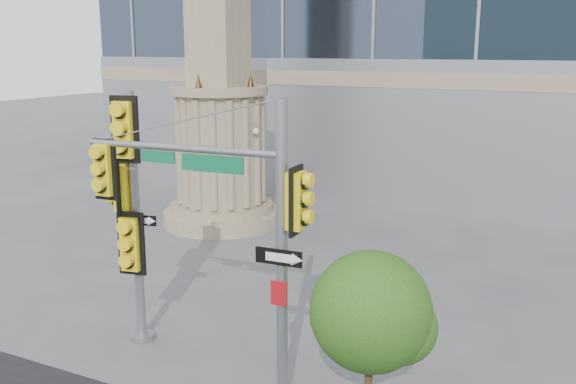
% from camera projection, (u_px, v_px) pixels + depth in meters
% --- Properties ---
extents(ground, '(120.00, 120.00, 0.00)m').
position_uv_depth(ground, '(233.00, 359.00, 13.63)').
color(ground, '#545456').
rests_on(ground, ground).
extents(monument, '(4.40, 4.40, 16.60)m').
position_uv_depth(monument, '(219.00, 74.00, 22.88)').
color(monument, gray).
rests_on(monument, ground).
extents(main_signal_pole, '(4.39, 0.66, 5.65)m').
position_uv_depth(main_signal_pole, '(229.00, 219.00, 11.34)').
color(main_signal_pole, slate).
rests_on(main_signal_pole, ground).
extents(secondary_signal_pole, '(1.02, 0.74, 5.59)m').
position_uv_depth(secondary_signal_pole, '(129.00, 200.00, 13.70)').
color(secondary_signal_pole, slate).
rests_on(secondary_signal_pole, ground).
extents(street_tree, '(2.08, 2.03, 3.24)m').
position_uv_depth(street_tree, '(373.00, 317.00, 10.57)').
color(street_tree, gray).
rests_on(street_tree, ground).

